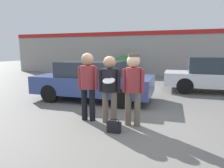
# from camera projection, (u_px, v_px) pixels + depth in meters

# --- Properties ---
(ground_plane) EXTENTS (56.00, 56.00, 0.00)m
(ground_plane) POSITION_uv_depth(u_px,v_px,m) (116.00, 123.00, 4.98)
(ground_plane) COLOR #66635E
(storefront_building) EXTENTS (24.00, 0.22, 3.24)m
(storefront_building) POSITION_uv_depth(u_px,v_px,m) (156.00, 53.00, 14.54)
(storefront_building) COLOR gray
(storefront_building) RESTS_ON ground
(person_left) EXTENTS (0.53, 0.36, 1.72)m
(person_left) POSITION_uv_depth(u_px,v_px,m) (88.00, 81.00, 5.01)
(person_left) COLOR black
(person_left) RESTS_ON ground
(person_middle_with_frisbee) EXTENTS (0.55, 0.60, 1.65)m
(person_middle_with_frisbee) POSITION_uv_depth(u_px,v_px,m) (110.00, 84.00, 4.83)
(person_middle_with_frisbee) COLOR #665B4C
(person_middle_with_frisbee) RESTS_ON ground
(person_right) EXTENTS (0.52, 0.35, 1.71)m
(person_right) POSITION_uv_depth(u_px,v_px,m) (133.00, 83.00, 4.65)
(person_right) COLOR #665B4C
(person_right) RESTS_ON ground
(parked_car_near) EXTENTS (4.22, 1.96, 1.40)m
(parked_car_near) POSITION_uv_depth(u_px,v_px,m) (94.00, 80.00, 7.34)
(parked_car_near) COLOR #334784
(parked_car_near) RESTS_ON ground
(parked_car_far) EXTENTS (4.47, 1.85, 1.52)m
(parked_car_far) POSITION_uv_depth(u_px,v_px,m) (218.00, 75.00, 8.63)
(parked_car_far) COLOR silver
(parked_car_far) RESTS_ON ground
(shrub) EXTENTS (1.48, 1.48, 1.48)m
(shrub) POSITION_uv_depth(u_px,v_px,m) (123.00, 66.00, 14.45)
(shrub) COLOR #387A3D
(shrub) RESTS_ON ground
(handbag) EXTENTS (0.30, 0.23, 0.27)m
(handbag) POSITION_uv_depth(u_px,v_px,m) (114.00, 127.00, 4.37)
(handbag) COLOR black
(handbag) RESTS_ON ground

